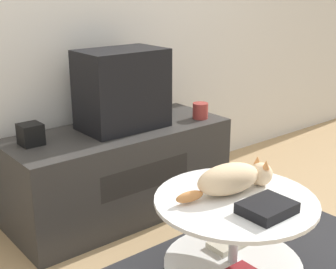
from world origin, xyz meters
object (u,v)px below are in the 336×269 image
(tv, at_px, (122,89))
(cat, at_px, (233,179))
(speaker, at_px, (31,134))
(dvd_box, at_px, (267,208))

(tv, bearing_deg, cat, -92.39)
(speaker, xyz_separation_m, cat, (0.52, -0.98, -0.07))
(cat, bearing_deg, dvd_box, -89.79)
(speaker, height_order, dvd_box, speaker)
(tv, xyz_separation_m, dvd_box, (-0.08, -1.16, -0.29))
(speaker, height_order, cat, speaker)
(tv, relative_size, dvd_box, 2.32)
(speaker, xyz_separation_m, dvd_box, (0.48, -1.21, -0.11))
(dvd_box, distance_m, cat, 0.24)
(cat, bearing_deg, tv, 97.20)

